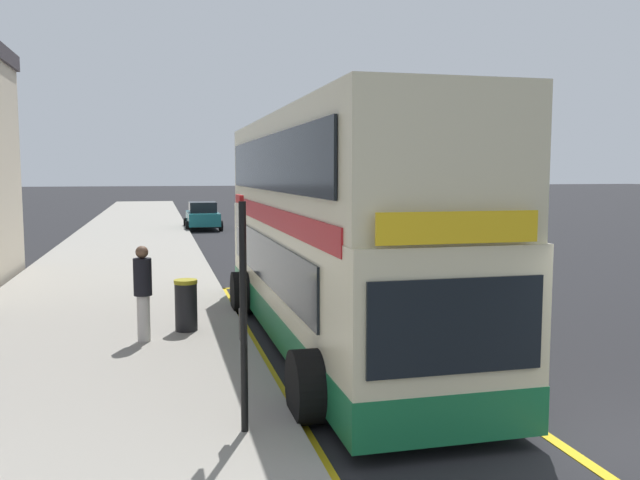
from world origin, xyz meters
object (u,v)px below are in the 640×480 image
bus_stop_sign (243,296)px  parked_car_teal_ahead (203,216)px  litter_bin (186,305)px  double_decker_bus (330,238)px  pedestrian_waiting_near_sign (143,289)px  parked_car_maroon_distant (326,222)px  parked_car_black_far (294,204)px

bus_stop_sign → parked_car_teal_ahead: 31.25m
bus_stop_sign → litter_bin: bearing=94.9°
double_decker_bus → pedestrian_waiting_near_sign: bearing=173.7°
parked_car_teal_ahead → parked_car_maroon_distant: (5.86, -6.19, 0.00)m
bus_stop_sign → parked_car_teal_ahead: bus_stop_sign is taller
double_decker_bus → parked_car_black_far: (7.42, 39.60, -1.26)m
parked_car_black_far → parked_car_teal_ahead: bearing=55.2°
bus_stop_sign → parked_car_teal_ahead: (1.59, 31.19, -1.03)m
double_decker_bus → bus_stop_sign: size_ratio=3.85×
parked_car_maroon_distant → litter_bin: 21.10m
bus_stop_sign → parked_car_teal_ahead: size_ratio=0.69×
double_decker_bus → bus_stop_sign: double_decker_bus is taller
parked_car_maroon_distant → parked_car_black_far: 19.07m
parked_car_teal_ahead → parked_car_black_far: same height
bus_stop_sign → pedestrian_waiting_near_sign: (-1.29, 4.74, -0.69)m
pedestrian_waiting_near_sign → litter_bin: 1.18m
parked_car_maroon_distant → litter_bin: bearing=-109.2°
double_decker_bus → parked_car_black_far: double_decker_bus is taller
parked_car_black_far → bus_stop_sign: bearing=75.2°
parked_car_teal_ahead → parked_car_black_far: bearing=-123.3°
double_decker_bus → litter_bin: double_decker_bus is taller
double_decker_bus → parked_car_teal_ahead: (-0.67, 26.85, -1.26)m
bus_stop_sign → litter_bin: size_ratio=2.80×
double_decker_bus → litter_bin: 3.25m
parked_car_teal_ahead → pedestrian_waiting_near_sign: 26.61m
double_decker_bus → pedestrian_waiting_near_sign: size_ratio=6.14×
double_decker_bus → parked_car_teal_ahead: 26.88m
parked_car_maroon_distant → litter_bin: size_ratio=4.03×
litter_bin → double_decker_bus: bearing=-21.9°
parked_car_maroon_distant → litter_bin: parked_car_maroon_distant is taller
parked_car_teal_ahead → pedestrian_waiting_near_sign: (-2.87, -26.45, 0.34)m
double_decker_bus → pedestrian_waiting_near_sign: (-3.54, 0.39, -0.92)m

